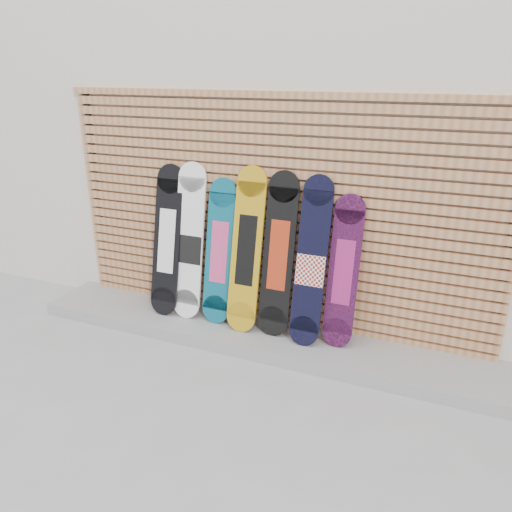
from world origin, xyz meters
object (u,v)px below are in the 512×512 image
object	(u,v)px
snowboard_1	(189,243)
snowboard_2	(219,252)
snowboard_0	(167,241)
snowboard_4	(279,255)
snowboard_5	(311,263)
snowboard_6	(344,272)
snowboard_3	(246,250)

from	to	relation	value
snowboard_1	snowboard_2	bearing A→B (deg)	1.67
snowboard_0	snowboard_4	distance (m)	1.18
snowboard_0	snowboard_5	bearing A→B (deg)	-0.60
snowboard_5	snowboard_6	world-z (taller)	snowboard_5
snowboard_2	snowboard_5	size ratio (longest dim) A/B	0.93
snowboard_0	snowboard_6	world-z (taller)	snowboard_0
snowboard_0	snowboard_1	world-z (taller)	snowboard_1
snowboard_3	snowboard_4	world-z (taller)	snowboard_3
snowboard_2	snowboard_3	bearing A→B (deg)	-5.84
snowboard_3	snowboard_4	xyz separation A→B (m)	(0.31, 0.02, -0.01)
snowboard_3	snowboard_4	bearing A→B (deg)	4.31
snowboard_0	snowboard_6	xyz separation A→B (m)	(1.78, 0.03, -0.06)
snowboard_0	snowboard_4	bearing A→B (deg)	0.86
snowboard_0	snowboard_2	xyz separation A→B (m)	(0.57, 0.02, -0.05)
snowboard_3	snowboard_4	distance (m)	0.31
snowboard_6	snowboard_2	bearing A→B (deg)	-179.59
snowboard_3	snowboard_2	bearing A→B (deg)	174.16
snowboard_4	snowboard_5	bearing A→B (deg)	-5.93
snowboard_4	snowboard_3	bearing A→B (deg)	-175.69
snowboard_1	snowboard_2	size ratio (longest dim) A/B	1.09
snowboard_3	snowboard_4	size ratio (longest dim) A/B	1.02
snowboard_2	snowboard_1	bearing A→B (deg)	-178.33
snowboard_2	snowboard_0	bearing A→B (deg)	-177.51
snowboard_1	snowboard_6	xyz separation A→B (m)	(1.53, 0.02, -0.07)
snowboard_3	snowboard_6	size ratio (longest dim) A/B	1.13
snowboard_4	snowboard_6	xyz separation A→B (m)	(0.60, 0.02, -0.08)
snowboard_0	snowboard_6	distance (m)	1.78
snowboard_2	snowboard_4	distance (m)	0.61
snowboard_2	snowboard_3	xyz separation A→B (m)	(0.30, -0.03, 0.07)
snowboard_5	snowboard_1	bearing A→B (deg)	178.59
snowboard_1	snowboard_5	size ratio (longest dim) A/B	1.01
snowboard_0	snowboard_3	xyz separation A→B (m)	(0.87, -0.01, 0.02)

